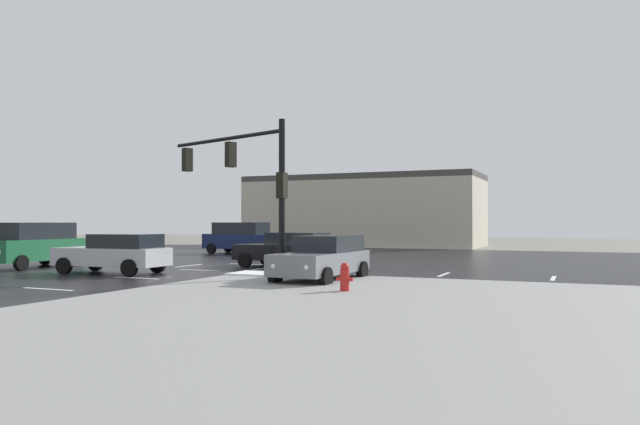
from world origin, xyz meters
name	(u,v)px	position (x,y,z in m)	size (l,w,h in m)	color
ground_plane	(225,267)	(0.00, 0.00, 0.00)	(120.00, 120.00, 0.00)	slate
road_asphalt	(225,267)	(0.00, 0.00, 0.01)	(44.00, 44.00, 0.02)	black
sidewalk_corner	(416,324)	(12.00, -12.00, 0.07)	(18.00, 18.00, 0.14)	gray
snow_strip_curbside	(283,274)	(5.00, -4.00, 0.17)	(4.00, 1.60, 0.06)	white
lane_markings	(232,270)	(1.20, -1.38, 0.02)	(36.15, 36.15, 0.01)	silver
traffic_signal_mast	(248,172)	(3.71, -4.36, 3.90)	(6.04, 2.29, 5.51)	black
fire_hydrant	(345,277)	(8.88, -7.81, 0.54)	(0.48, 0.26, 0.79)	red
strip_building_background	(364,211)	(-2.69, 26.64, 3.05)	(20.07, 8.00, 6.10)	#BCB29E
sedan_grey	(323,258)	(6.85, -4.62, 0.85)	(2.15, 4.59, 1.58)	slate
sedan_black	(288,249)	(2.76, 0.86, 0.85)	(4.63, 2.26, 1.58)	black
sedan_silver	(115,253)	(-2.04, -4.84, 0.85)	(4.63, 2.27, 1.58)	#B7BABF
suv_green	(34,244)	(-7.85, -3.64, 1.09)	(2.38, 4.92, 2.03)	#195933
suv_navy	(241,237)	(-5.54, 10.60, 1.09)	(4.90, 2.32, 2.03)	#141E47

